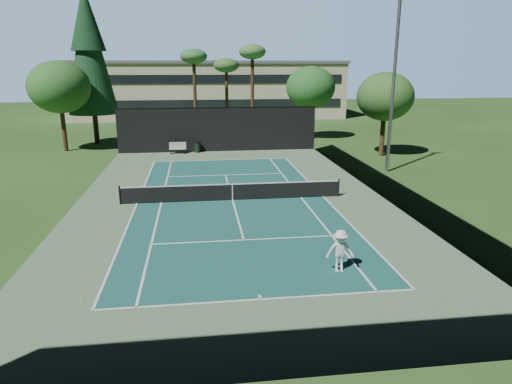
# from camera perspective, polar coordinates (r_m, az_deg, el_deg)

# --- Properties ---
(ground) EXTENTS (160.00, 160.00, 0.00)m
(ground) POSITION_cam_1_polar(r_m,az_deg,el_deg) (26.80, -2.95, -1.05)
(ground) COLOR #29511E
(ground) RESTS_ON ground
(apron_slab) EXTENTS (18.00, 32.00, 0.01)m
(apron_slab) POSITION_cam_1_polar(r_m,az_deg,el_deg) (26.79, -2.95, -1.04)
(apron_slab) COLOR #5C7F59
(apron_slab) RESTS_ON ground
(court_surface) EXTENTS (10.97, 23.77, 0.01)m
(court_surface) POSITION_cam_1_polar(r_m,az_deg,el_deg) (26.79, -2.95, -1.02)
(court_surface) COLOR #1C5A53
(court_surface) RESTS_ON ground
(court_lines) EXTENTS (11.07, 23.87, 0.01)m
(court_lines) POSITION_cam_1_polar(r_m,az_deg,el_deg) (26.79, -2.95, -1.01)
(court_lines) COLOR white
(court_lines) RESTS_ON ground
(tennis_net) EXTENTS (12.90, 0.10, 1.10)m
(tennis_net) POSITION_cam_1_polar(r_m,az_deg,el_deg) (26.64, -2.97, 0.10)
(tennis_net) COLOR black
(tennis_net) RESTS_ON ground
(fence) EXTENTS (18.04, 32.05, 4.03)m
(fence) POSITION_cam_1_polar(r_m,az_deg,el_deg) (26.36, -3.02, 3.18)
(fence) COLOR black
(fence) RESTS_ON ground
(player) EXTENTS (1.15, 0.75, 1.67)m
(player) POSITION_cam_1_polar(r_m,az_deg,el_deg) (17.77, 10.50, -7.25)
(player) COLOR white
(player) RESTS_ON ground
(tennis_ball_a) EXTENTS (0.07, 0.07, 0.07)m
(tennis_ball_a) POSITION_cam_1_polar(r_m,az_deg,el_deg) (16.93, -20.83, -12.27)
(tennis_ball_a) COLOR yellow
(tennis_ball_a) RESTS_ON ground
(tennis_ball_b) EXTENTS (0.07, 0.07, 0.07)m
(tennis_ball_b) POSITION_cam_1_polar(r_m,az_deg,el_deg) (28.71, -3.78, 0.15)
(tennis_ball_b) COLOR #E5F036
(tennis_ball_b) RESTS_ON ground
(tennis_ball_c) EXTENTS (0.08, 0.08, 0.08)m
(tennis_ball_c) POSITION_cam_1_polar(r_m,az_deg,el_deg) (30.87, -5.63, 1.21)
(tennis_ball_c) COLOR #C5DA31
(tennis_ball_c) RESTS_ON ground
(tennis_ball_d) EXTENTS (0.06, 0.06, 0.06)m
(tennis_ball_d) POSITION_cam_1_polar(r_m,az_deg,el_deg) (29.99, -7.57, 0.70)
(tennis_ball_d) COLOR #E5F036
(tennis_ball_d) RESTS_ON ground
(park_bench) EXTENTS (1.50, 0.45, 1.02)m
(park_bench) POSITION_cam_1_polar(r_m,az_deg,el_deg) (41.58, -9.77, 5.49)
(park_bench) COLOR beige
(park_bench) RESTS_ON ground
(trash_bin) EXTENTS (0.56, 0.56, 0.95)m
(trash_bin) POSITION_cam_1_polar(r_m,az_deg,el_deg) (41.88, -7.32, 5.57)
(trash_bin) COLOR black
(trash_bin) RESTS_ON ground
(pine_tree) EXTENTS (4.80, 4.80, 15.00)m
(pine_tree) POSITION_cam_1_polar(r_m,az_deg,el_deg) (48.70, -20.24, 16.89)
(pine_tree) COLOR #3F281B
(pine_tree) RESTS_ON ground
(palm_a) EXTENTS (2.80, 2.80, 9.32)m
(palm_a) POSITION_cam_1_polar(r_m,az_deg,el_deg) (49.61, -7.79, 16.04)
(palm_a) COLOR #422E1C
(palm_a) RESTS_ON ground
(palm_b) EXTENTS (2.80, 2.80, 8.42)m
(palm_b) POSITION_cam_1_polar(r_m,az_deg,el_deg) (51.72, -3.73, 15.20)
(palm_b) COLOR #4B3120
(palm_b) RESTS_ON ground
(palm_c) EXTENTS (2.80, 2.80, 9.77)m
(palm_c) POSITION_cam_1_polar(r_m,az_deg,el_deg) (48.98, -0.46, 16.67)
(palm_c) COLOR #452C1D
(palm_c) RESTS_ON ground
(decid_tree_a) EXTENTS (5.12, 5.12, 7.62)m
(decid_tree_a) POSITION_cam_1_polar(r_m,az_deg,el_deg) (49.13, 6.83, 12.85)
(decid_tree_a) COLOR #402F1B
(decid_tree_a) RESTS_ON ground
(decid_tree_b) EXTENTS (4.80, 4.80, 7.14)m
(decid_tree_b) POSITION_cam_1_polar(r_m,az_deg,el_deg) (40.93, 15.85, 11.38)
(decid_tree_b) COLOR #4A3220
(decid_tree_b) RESTS_ON ground
(decid_tree_c) EXTENTS (5.44, 5.44, 8.09)m
(decid_tree_c) POSITION_cam_1_polar(r_m,az_deg,el_deg) (45.28, -23.38, 11.93)
(decid_tree_c) COLOR #4B2F20
(decid_tree_c) RESTS_ON ground
(campus_building) EXTENTS (40.50, 12.50, 8.30)m
(campus_building) POSITION_cam_1_polar(r_m,az_deg,el_deg) (71.70, -6.00, 12.71)
(campus_building) COLOR beige
(campus_building) RESTS_ON ground
(light_pole) EXTENTS (0.90, 0.25, 12.22)m
(light_pole) POSITION_cam_1_polar(r_m,az_deg,el_deg) (34.57, 16.82, 12.94)
(light_pole) COLOR gray
(light_pole) RESTS_ON ground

